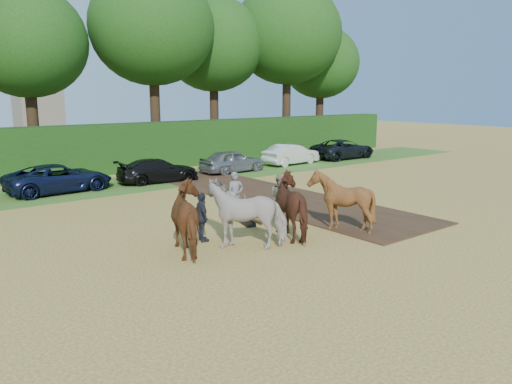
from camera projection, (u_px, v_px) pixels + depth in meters
ground at (362, 232)px, 17.68m from camera, size 120.00×120.00×0.00m
earth_strip at (269, 195)px, 23.98m from camera, size 4.50×17.00×0.05m
grass_verge at (171, 179)px, 28.47m from camera, size 50.00×5.00×0.03m
hedgerow at (136, 147)px, 31.65m from camera, size 46.00×1.60×3.00m
spectator_near at (281, 198)px, 19.15m from camera, size 0.85×1.00×1.82m
spectator_far at (202, 217)px, 16.47m from camera, size 0.62×1.03×1.65m
plough_team at (271, 209)px, 16.59m from camera, size 7.54×5.39×2.18m
parked_cars at (232, 161)px, 30.99m from camera, size 26.06×2.95×1.45m
treeline at (83, 27)px, 31.62m from camera, size 48.70×10.60×14.21m
church at (31, 18)px, 59.82m from camera, size 5.20×5.20×27.00m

